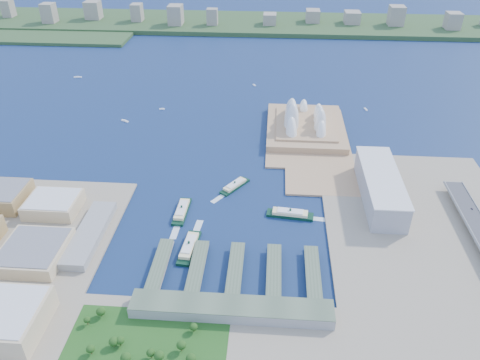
# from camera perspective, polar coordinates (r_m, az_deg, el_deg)

# --- Properties ---
(ground) EXTENTS (3000.00, 3000.00, 0.00)m
(ground) POSITION_cam_1_polar(r_m,az_deg,el_deg) (582.21, -1.32, -6.08)
(ground) COLOR #0E1F45
(ground) RESTS_ON ground
(east_land) EXTENTS (240.00, 500.00, 3.00)m
(east_land) POSITION_cam_1_polar(r_m,az_deg,el_deg) (574.53, 23.11, -9.71)
(east_land) COLOR gray
(east_land) RESTS_ON ground
(peninsula) EXTENTS (135.00, 220.00, 3.00)m
(peninsula) POSITION_cam_1_polar(r_m,az_deg,el_deg) (801.32, 8.16, 5.36)
(peninsula) COLOR tan
(peninsula) RESTS_ON ground
(far_shore) EXTENTS (2200.00, 260.00, 12.00)m
(far_shore) POSITION_cam_1_polar(r_m,az_deg,el_deg) (1477.04, 2.45, 18.53)
(far_shore) COLOR #2D4926
(far_shore) RESTS_ON ground
(opera_house) EXTENTS (134.00, 180.00, 58.00)m
(opera_house) POSITION_cam_1_polar(r_m,az_deg,el_deg) (805.95, 8.09, 7.94)
(opera_house) COLOR white
(opera_house) RESTS_ON peninsula
(toaster_building) EXTENTS (45.00, 155.00, 35.00)m
(toaster_building) POSITION_cam_1_polar(r_m,az_deg,el_deg) (650.29, 16.72, -0.82)
(toaster_building) COLOR gray
(toaster_building) RESTS_ON east_land
(west_buildings) EXTENTS (200.00, 280.00, 27.00)m
(west_buildings) POSITION_cam_1_polar(r_m,az_deg,el_deg) (595.75, -26.95, -7.26)
(west_buildings) COLOR #9A7D4D
(west_buildings) RESTS_ON west_land
(ferry_wharves) EXTENTS (184.00, 90.00, 9.30)m
(ferry_wharves) POSITION_cam_1_polar(r_m,az_deg,el_deg) (521.78, -0.55, -10.89)
(ferry_wharves) COLOR #495943
(ferry_wharves) RESTS_ON ground
(terminal_building) EXTENTS (200.00, 28.00, 12.00)m
(terminal_building) POSITION_cam_1_polar(r_m,az_deg,el_deg) (476.87, -1.05, -15.46)
(terminal_building) COLOR gray
(terminal_building) RESTS_ON south_land
(park) EXTENTS (150.00, 110.00, 16.00)m
(park) POSITION_cam_1_polar(r_m,az_deg,el_deg) (452.29, -11.83, -19.63)
(park) COLOR #194714
(park) RESTS_ON south_land
(far_skyline) EXTENTS (1900.00, 140.00, 55.00)m
(far_skyline) POSITION_cam_1_polar(r_m,az_deg,el_deg) (1449.80, 2.45, 19.62)
(far_skyline) COLOR gray
(far_skyline) RESTS_ON far_shore
(ferry_a) EXTENTS (16.74, 58.73, 11.02)m
(ferry_a) POSITION_cam_1_polar(r_m,az_deg,el_deg) (611.68, -7.12, -3.55)
(ferry_a) COLOR black
(ferry_a) RESTS_ON ground
(ferry_b) EXTENTS (40.49, 50.15, 9.81)m
(ferry_b) POSITION_cam_1_polar(r_m,az_deg,el_deg) (656.64, -0.64, -0.54)
(ferry_b) COLOR black
(ferry_b) RESTS_ON ground
(ferry_c) EXTENTS (20.69, 61.79, 11.47)m
(ferry_c) POSITION_cam_1_polar(r_m,az_deg,el_deg) (553.78, -6.24, -7.92)
(ferry_c) COLOR black
(ferry_c) RESTS_ON ground
(ferry_d) EXTENTS (61.23, 21.63, 11.33)m
(ferry_d) POSITION_cam_1_polar(r_m,az_deg,el_deg) (604.56, 6.13, -3.95)
(ferry_d) COLOR black
(ferry_d) RESTS_ON ground
(boat_a) EXTENTS (15.17, 10.67, 2.93)m
(boat_a) POSITION_cam_1_polar(r_m,az_deg,el_deg) (871.53, -13.85, 7.04)
(boat_a) COLOR white
(boat_a) RESTS_ON ground
(boat_b) EXTENTS (10.07, 4.85, 2.61)m
(boat_b) POSITION_cam_1_polar(r_m,az_deg,el_deg) (906.60, -9.50, 8.56)
(boat_b) COLOR white
(boat_b) RESTS_ON ground
(boat_c) EXTENTS (6.18, 12.35, 2.67)m
(boat_c) POSITION_cam_1_polar(r_m,az_deg,el_deg) (924.14, 15.07, 8.34)
(boat_c) COLOR white
(boat_c) RESTS_ON ground
(boat_d) EXTENTS (17.27, 4.98, 2.88)m
(boat_d) POSITION_cam_1_polar(r_m,az_deg,el_deg) (1111.93, -19.18, 11.78)
(boat_d) COLOR white
(boat_d) RESTS_ON ground
(boat_e) EXTENTS (8.04, 10.72, 2.56)m
(boat_e) POSITION_cam_1_polar(r_m,az_deg,el_deg) (1008.81, 1.75, 11.50)
(boat_e) COLOR white
(boat_e) RESTS_ON ground
(car_c) EXTENTS (1.65, 4.07, 1.18)m
(car_c) POSITION_cam_1_polar(r_m,az_deg,el_deg) (659.89, 26.43, -3.14)
(car_c) COLOR slate
(car_c) RESTS_ON expressway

